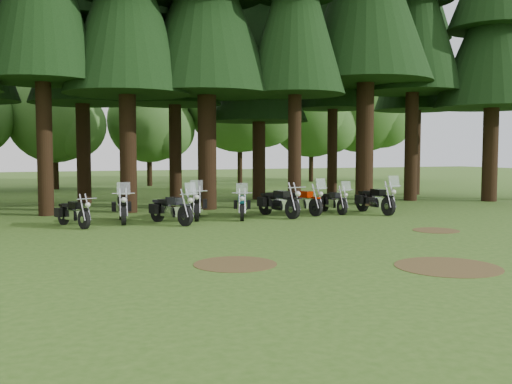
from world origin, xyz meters
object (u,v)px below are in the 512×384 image
motorcycle_0 (73,214)px  motorcycle_8 (375,200)px  motorcycle_6 (303,202)px  motorcycle_2 (171,210)px  motorcycle_3 (197,205)px  motorcycle_4 (242,206)px  motorcycle_5 (278,203)px  motorcycle_7 (333,202)px  motorcycle_1 (122,208)px

motorcycle_0 → motorcycle_8: motorcycle_8 is taller
motorcycle_6 → motorcycle_8: 2.87m
motorcycle_2 → motorcycle_3: bearing=19.7°
motorcycle_2 → motorcycle_4: (2.75, 0.53, -0.03)m
motorcycle_4 → motorcycle_0: bearing=-158.1°
motorcycle_5 → motorcycle_7: size_ratio=1.16×
motorcycle_0 → motorcycle_4: 5.82m
motorcycle_2 → motorcycle_7: bearing=-14.4°
motorcycle_1 → motorcycle_2: same height
motorcycle_1 → motorcycle_8: size_ratio=0.94×
motorcycle_2 → motorcycle_3: (1.24, 1.09, 0.01)m
motorcycle_2 → motorcycle_6: (5.39, 0.90, 0.00)m
motorcycle_3 → motorcycle_5: (2.94, -0.57, 0.02)m
motorcycle_4 → motorcycle_8: size_ratio=0.86×
motorcycle_2 → motorcycle_1: bearing=121.0°
motorcycle_8 → motorcycle_3: bearing=169.9°
motorcycle_1 → motorcycle_8: bearing=0.8°
motorcycle_5 → motorcycle_3: bearing=157.7°
motorcycle_6 → motorcycle_7: 1.30m
motorcycle_2 → motorcycle_3: size_ratio=0.97×
motorcycle_4 → motorcycle_7: size_ratio=1.00×
motorcycle_1 → motorcycle_6: same height
motorcycle_7 → motorcycle_1: bearing=178.8°
motorcycle_4 → motorcycle_6: bearing=29.5°
motorcycle_1 → motorcycle_6: size_ratio=1.00×
motorcycle_3 → motorcycle_6: motorcycle_3 is taller
motorcycle_0 → motorcycle_8: size_ratio=0.80×
motorcycle_5 → motorcycle_0: bearing=168.8°
motorcycle_3 → motorcycle_4: motorcycle_3 is taller
motorcycle_4 → motorcycle_6: (2.64, 0.37, 0.03)m
motorcycle_5 → motorcycle_6: size_ratio=1.05×
motorcycle_2 → motorcycle_7: size_ratio=1.07×
motorcycle_5 → motorcycle_7: motorcycle_7 is taller
motorcycle_7 → motorcycle_8: size_ratio=0.85×
motorcycle_0 → motorcycle_3: (4.32, 0.59, 0.06)m
motorcycle_0 → motorcycle_6: bearing=-18.6°
motorcycle_5 → motorcycle_7: bearing=-4.1°
motorcycle_2 → motorcycle_4: 2.80m
motorcycle_0 → motorcycle_1: 1.76m
motorcycle_2 → motorcycle_8: 8.14m
motorcycle_2 → motorcycle_0: bearing=149.3°
motorcycle_3 → motorcycle_7: motorcycle_3 is taller
motorcycle_3 → motorcycle_8: size_ratio=0.94×
motorcycle_0 → motorcycle_2: 3.12m
motorcycle_0 → motorcycle_3: motorcycle_3 is taller
motorcycle_1 → motorcycle_4: (4.17, -0.56, -0.03)m
motorcycle_6 → motorcycle_2: bearing=178.0°
motorcycle_0 → motorcycle_3: size_ratio=0.85×
motorcycle_4 → motorcycle_5: size_ratio=0.86×
motorcycle_2 → motorcycle_3: 1.65m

